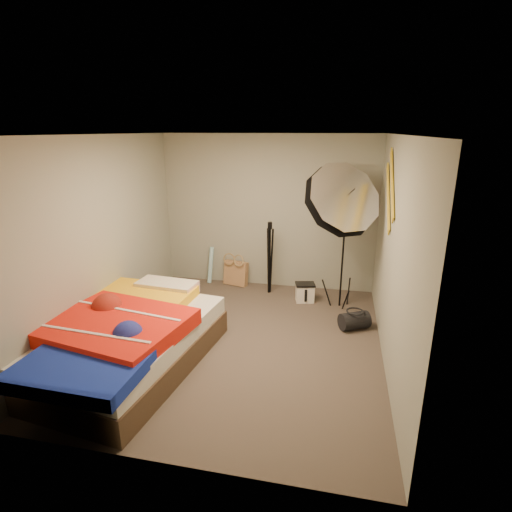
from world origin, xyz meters
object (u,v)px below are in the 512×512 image
(wrapping_roll, at_px, (211,265))
(photo_umbrella, at_px, (340,202))
(tote_bag, at_px, (236,273))
(camera_case, at_px, (305,293))
(camera_tripod, at_px, (270,253))
(bed, at_px, (124,338))
(duffel_bag, at_px, (354,321))

(wrapping_roll, relative_size, photo_umbrella, 0.28)
(tote_bag, bearing_deg, camera_case, -6.35)
(photo_umbrella, distance_m, camera_tripod, 1.50)
(bed, distance_m, camera_tripod, 2.73)
(camera_case, bearing_deg, tote_bag, 146.10)
(duffel_bag, relative_size, bed, 0.15)
(wrapping_roll, xyz_separation_m, photo_umbrella, (2.13, -0.75, 1.31))
(camera_case, relative_size, bed, 0.11)
(tote_bag, xyz_separation_m, bed, (-0.60, -2.64, 0.12))
(bed, relative_size, photo_umbrella, 1.11)
(photo_umbrella, bearing_deg, duffel_bag, -60.15)
(tote_bag, bearing_deg, wrapping_roll, -168.71)
(wrapping_roll, bearing_deg, camera_tripod, -13.02)
(wrapping_roll, distance_m, camera_tripod, 1.17)
(photo_umbrella, bearing_deg, camera_tripod, 154.44)
(tote_bag, bearing_deg, bed, -88.28)
(bed, height_order, photo_umbrella, photo_umbrella)
(wrapping_roll, height_order, photo_umbrella, photo_umbrella)
(camera_case, xyz_separation_m, duffel_bag, (0.73, -0.76, -0.02))
(duffel_bag, bearing_deg, camera_tripod, 114.44)
(bed, relative_size, camera_tripod, 2.12)
(duffel_bag, xyz_separation_m, camera_tripod, (-1.34, 1.01, 0.56))
(bed, xyz_separation_m, photo_umbrella, (2.27, 1.91, 1.29))
(camera_case, bearing_deg, camera_tripod, 145.07)
(camera_tripod, bearing_deg, duffel_bag, -36.96)
(camera_case, xyz_separation_m, camera_tripod, (-0.60, 0.24, 0.54))
(duffel_bag, bearing_deg, bed, -179.72)
(tote_bag, xyz_separation_m, camera_case, (1.23, -0.47, -0.07))
(tote_bag, height_order, wrapping_roll, wrapping_roll)
(wrapping_roll, xyz_separation_m, bed, (-0.14, -2.66, 0.01))
(camera_case, distance_m, camera_tripod, 0.85)
(photo_umbrella, height_order, camera_tripod, photo_umbrella)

